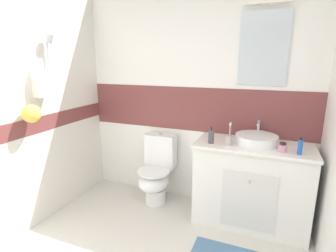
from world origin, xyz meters
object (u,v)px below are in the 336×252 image
object	(u,v)px
deodorant_spray_can	(300,147)
toilet	(156,172)
hair_gel_jar	(283,148)
toothbrush_cup	(229,139)
soap_dispenser	(211,137)
sink_basin	(256,139)

from	to	relation	value
deodorant_spray_can	toilet	bearing A→B (deg)	173.04
toilet	hair_gel_jar	distance (m)	1.41
toilet	hair_gel_jar	world-z (taller)	hair_gel_jar
toothbrush_cup	hair_gel_jar	world-z (taller)	toothbrush_cup
toilet	deodorant_spray_can	distance (m)	1.55
toothbrush_cup	soap_dispenser	bearing A→B (deg)	178.86
sink_basin	hair_gel_jar	bearing A→B (deg)	-31.89
hair_gel_jar	toilet	bearing A→B (deg)	173.46
toilet	deodorant_spray_can	xyz separation A→B (m)	(1.44, -0.18, 0.55)
sink_basin	hair_gel_jar	xyz separation A→B (m)	(0.23, -0.14, -0.01)
sink_basin	deodorant_spray_can	bearing A→B (deg)	-24.89
toothbrush_cup	hair_gel_jar	bearing A→B (deg)	0.02
deodorant_spray_can	hair_gel_jar	distance (m)	0.14
sink_basin	toothbrush_cup	bearing A→B (deg)	-149.43
toothbrush_cup	deodorant_spray_can	world-z (taller)	toothbrush_cup
toothbrush_cup	deodorant_spray_can	xyz separation A→B (m)	(0.61, -0.03, 0.01)
sink_basin	soap_dispenser	xyz separation A→B (m)	(-0.41, -0.14, 0.02)
soap_dispenser	deodorant_spray_can	world-z (taller)	soap_dispenser
sink_basin	deodorant_spray_can	world-z (taller)	sink_basin
toothbrush_cup	sink_basin	bearing A→B (deg)	30.57
toothbrush_cup	hair_gel_jar	size ratio (longest dim) A/B	2.66
toothbrush_cup	toilet	bearing A→B (deg)	169.77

